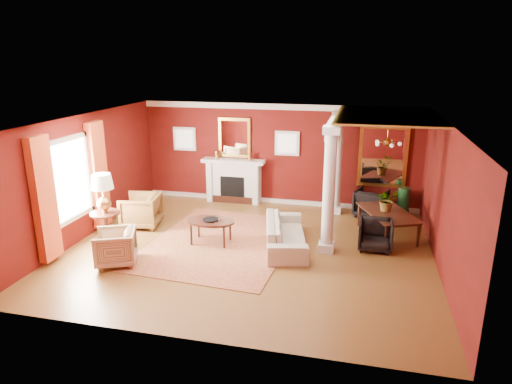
% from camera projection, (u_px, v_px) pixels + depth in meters
% --- Properties ---
extents(ground, '(8.00, 8.00, 0.00)m').
position_uv_depth(ground, '(249.00, 249.00, 10.28)').
color(ground, brown).
rests_on(ground, ground).
extents(room_shell, '(8.04, 7.04, 2.92)m').
position_uv_depth(room_shell, '(249.00, 162.00, 9.69)').
color(room_shell, '#5F0D0D').
rests_on(room_shell, ground).
extents(fireplace, '(1.85, 0.42, 1.29)m').
position_uv_depth(fireplace, '(234.00, 181.00, 13.47)').
color(fireplace, silver).
rests_on(fireplace, ground).
extents(overmantel_mirror, '(0.95, 0.07, 1.15)m').
position_uv_depth(overmantel_mirror, '(234.00, 138.00, 13.23)').
color(overmantel_mirror, gold).
rests_on(overmantel_mirror, fireplace).
extents(flank_window_left, '(0.70, 0.07, 0.70)m').
position_uv_depth(flank_window_left, '(185.00, 139.00, 13.61)').
color(flank_window_left, silver).
rests_on(flank_window_left, room_shell).
extents(flank_window_right, '(0.70, 0.07, 0.70)m').
position_uv_depth(flank_window_right, '(287.00, 143.00, 12.93)').
color(flank_window_right, silver).
rests_on(flank_window_right, room_shell).
extents(left_window, '(0.21, 2.55, 2.60)m').
position_uv_depth(left_window, '(73.00, 185.00, 10.16)').
color(left_window, white).
rests_on(left_window, room_shell).
extents(column_front, '(0.36, 0.36, 2.80)m').
position_uv_depth(column_front, '(329.00, 190.00, 9.77)').
color(column_front, silver).
rests_on(column_front, ground).
extents(column_back, '(0.36, 0.36, 2.80)m').
position_uv_depth(column_back, '(337.00, 162.00, 12.29)').
color(column_back, silver).
rests_on(column_back, ground).
extents(header_beam, '(0.30, 3.20, 0.32)m').
position_uv_depth(header_beam, '(337.00, 124.00, 10.92)').
color(header_beam, silver).
rests_on(header_beam, column_front).
extents(amber_ceiling, '(2.30, 3.40, 0.04)m').
position_uv_depth(amber_ceiling, '(387.00, 116.00, 10.45)').
color(amber_ceiling, gold).
rests_on(amber_ceiling, room_shell).
extents(dining_mirror, '(1.30, 0.07, 1.70)m').
position_uv_depth(dining_mirror, '(383.00, 157.00, 12.41)').
color(dining_mirror, gold).
rests_on(dining_mirror, room_shell).
extents(chandelier, '(0.60, 0.62, 0.75)m').
position_uv_depth(chandelier, '(387.00, 142.00, 10.67)').
color(chandelier, '#B87D3A').
rests_on(chandelier, room_shell).
extents(crown_trim, '(8.00, 0.08, 0.16)m').
position_uv_depth(crown_trim, '(279.00, 107.00, 12.69)').
color(crown_trim, silver).
rests_on(crown_trim, room_shell).
extents(base_trim, '(8.00, 0.08, 0.12)m').
position_uv_depth(base_trim, '(278.00, 201.00, 13.48)').
color(base_trim, silver).
rests_on(base_trim, ground).
extents(rug, '(3.38, 4.34, 0.02)m').
position_uv_depth(rug, '(221.00, 242.00, 10.66)').
color(rug, maroon).
rests_on(rug, ground).
extents(sofa, '(1.10, 2.30, 0.86)m').
position_uv_depth(sofa, '(286.00, 229.00, 10.30)').
color(sofa, beige).
rests_on(sofa, ground).
extents(armchair_leopard, '(0.96, 1.01, 0.92)m').
position_uv_depth(armchair_leopard, '(141.00, 209.00, 11.55)').
color(armchair_leopard, black).
rests_on(armchair_leopard, ground).
extents(armchair_stripe, '(1.00, 1.02, 0.82)m').
position_uv_depth(armchair_stripe, '(115.00, 246.00, 9.46)').
color(armchair_stripe, tan).
rests_on(armchair_stripe, ground).
extents(coffee_table, '(1.12, 1.12, 0.56)m').
position_uv_depth(coffee_table, '(211.00, 222.00, 10.49)').
color(coffee_table, black).
rests_on(coffee_table, ground).
extents(coffee_book, '(0.15, 0.05, 0.21)m').
position_uv_depth(coffee_book, '(212.00, 216.00, 10.46)').
color(coffee_book, black).
rests_on(coffee_book, coffee_table).
extents(side_table, '(0.67, 0.67, 1.68)m').
position_uv_depth(side_table, '(103.00, 197.00, 10.23)').
color(side_table, black).
rests_on(side_table, ground).
extents(dining_table, '(1.23, 1.81, 0.96)m').
position_uv_depth(dining_table, '(389.00, 217.00, 10.93)').
color(dining_table, black).
rests_on(dining_table, ground).
extents(dining_chair_near, '(0.73, 0.69, 0.75)m').
position_uv_depth(dining_chair_near, '(375.00, 234.00, 10.18)').
color(dining_chair_near, black).
rests_on(dining_chair_near, ground).
extents(dining_chair_far, '(0.97, 0.94, 0.82)m').
position_uv_depth(dining_chair_far, '(371.00, 201.00, 12.32)').
color(dining_chair_far, black).
rests_on(dining_chair_far, ground).
extents(green_urn, '(0.35, 0.35, 0.84)m').
position_uv_depth(green_urn, '(403.00, 206.00, 12.21)').
color(green_urn, '#143F1C').
rests_on(green_urn, ground).
extents(potted_plant, '(0.69, 0.72, 0.44)m').
position_uv_depth(potted_plant, '(388.00, 188.00, 10.81)').
color(potted_plant, '#26591E').
rests_on(potted_plant, dining_table).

